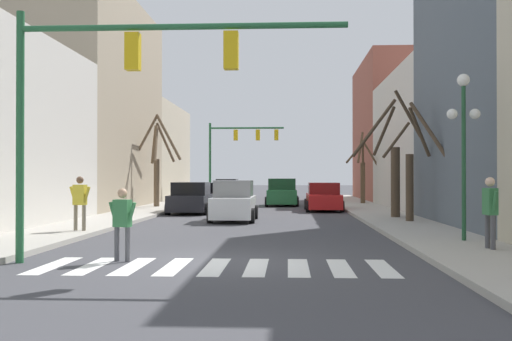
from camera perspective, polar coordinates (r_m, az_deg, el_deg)
ground_plane at (r=14.00m, az=-3.48°, el=-8.64°), size 240.00×240.00×0.00m
sidewalk_right at (r=14.63m, az=21.44°, el=-7.95°), size 2.77×90.00×0.15m
building_row_left at (r=34.68m, az=-17.43°, el=4.21°), size 6.00×47.45×12.56m
building_row_right at (r=32.66m, az=19.05°, el=5.60°), size 6.00×47.71×13.17m
crosswalk_stripes at (r=13.18m, az=-3.90°, el=-9.13°), size 7.65×2.60×0.01m
traffic_signal_near at (r=14.00m, az=-12.92°, el=8.66°), size 7.51×0.28×5.73m
traffic_signal_far at (r=46.72m, az=-1.80°, el=2.57°), size 5.86×0.28×6.14m
street_lamp_right_corner at (r=18.06m, az=19.16°, el=4.29°), size 0.95×0.36×4.74m
car_parked_right_near at (r=26.42m, az=-2.12°, el=-3.03°), size 1.98×4.26×1.79m
car_parked_right_mid at (r=37.75m, az=-4.80°, el=-2.43°), size 2.12×4.59×1.57m
car_parked_left_far at (r=40.05m, az=2.50°, el=-2.17°), size 2.19×4.14×1.82m
car_parked_right_far at (r=51.08m, az=-2.76°, el=-1.86°), size 2.08×4.73×1.74m
car_parked_left_mid at (r=31.88m, az=-6.20°, el=-2.70°), size 2.19×4.20×1.66m
car_parked_left_near at (r=34.35m, az=6.44°, el=-2.58°), size 2.09×4.64×1.61m
pedestrian_near_right_corner at (r=14.20m, az=-12.61°, el=-4.46°), size 0.72×0.32×1.69m
pedestrian_on_right_sidewalk at (r=20.92m, az=-16.43°, el=-2.57°), size 0.78×0.32×1.82m
pedestrian_on_left_sidewalk at (r=16.12m, az=21.40°, el=-3.20°), size 0.28×0.78×1.80m
street_tree_left_near at (r=27.58m, az=13.04°, el=0.42°), size 3.72×1.87×5.71m
street_tree_left_mid at (r=36.84m, az=-9.40°, el=1.02°), size 3.35×3.32×5.62m
street_tree_left_far at (r=41.23m, az=10.11°, el=-0.09°), size 2.19×1.51×4.85m
street_tree_right_mid at (r=25.07m, az=14.73°, el=0.21°), size 2.37×2.27×4.88m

